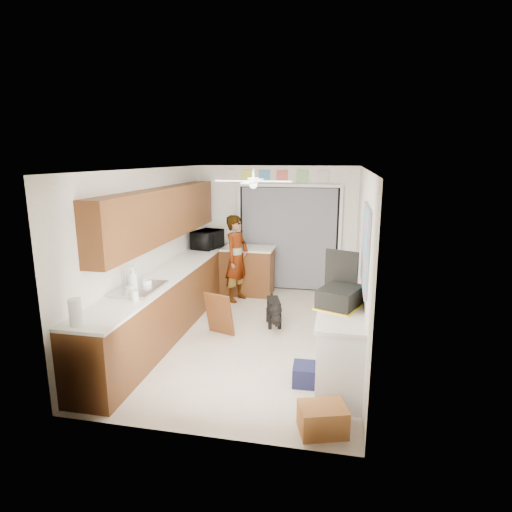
{
  "coord_description": "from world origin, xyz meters",
  "views": [
    {
      "loc": [
        1.31,
        -6.0,
        2.66
      ],
      "look_at": [
        0.0,
        0.4,
        1.15
      ],
      "focal_mm": 30.0,
      "sensor_mm": 36.0,
      "label": 1
    }
  ],
  "objects_px": {
    "soap_bottle": "(133,279)",
    "dog": "(274,311)",
    "microwave": "(208,239)",
    "cup": "(147,284)",
    "navy_crate": "(309,375)",
    "cardboard_box": "(323,419)",
    "suitcase": "(340,297)",
    "man": "(237,258)",
    "paper_towel_roll": "(75,312)"
  },
  "relations": [
    {
      "from": "microwave",
      "to": "suitcase",
      "type": "height_order",
      "value": "microwave"
    },
    {
      "from": "microwave",
      "to": "soap_bottle",
      "type": "height_order",
      "value": "microwave"
    },
    {
      "from": "soap_bottle",
      "to": "dog",
      "type": "xyz_separation_m",
      "value": [
        1.64,
        1.47,
        -0.86
      ]
    },
    {
      "from": "cup",
      "to": "dog",
      "type": "bearing_deg",
      "value": 40.37
    },
    {
      "from": "cup",
      "to": "man",
      "type": "bearing_deg",
      "value": 75.04
    },
    {
      "from": "microwave",
      "to": "dog",
      "type": "xyz_separation_m",
      "value": [
        1.52,
        -1.34,
        -0.87
      ]
    },
    {
      "from": "microwave",
      "to": "man",
      "type": "relative_size",
      "value": 0.38
    },
    {
      "from": "soap_bottle",
      "to": "paper_towel_roll",
      "type": "relative_size",
      "value": 1.15
    },
    {
      "from": "dog",
      "to": "cardboard_box",
      "type": "bearing_deg",
      "value": -86.78
    },
    {
      "from": "microwave",
      "to": "cup",
      "type": "bearing_deg",
      "value": -169.53
    },
    {
      "from": "soap_bottle",
      "to": "cup",
      "type": "xyz_separation_m",
      "value": [
        0.11,
        0.16,
        -0.11
      ]
    },
    {
      "from": "soap_bottle",
      "to": "navy_crate",
      "type": "bearing_deg",
      "value": -6.47
    },
    {
      "from": "soap_bottle",
      "to": "suitcase",
      "type": "xyz_separation_m",
      "value": [
        2.68,
        -0.07,
        -0.05
      ]
    },
    {
      "from": "cardboard_box",
      "to": "suitcase",
      "type": "bearing_deg",
      "value": 83.85
    },
    {
      "from": "cup",
      "to": "dog",
      "type": "xyz_separation_m",
      "value": [
        1.53,
        1.3,
        -0.75
      ]
    },
    {
      "from": "paper_towel_roll",
      "to": "soap_bottle",
      "type": "bearing_deg",
      "value": 88.91
    },
    {
      "from": "paper_towel_roll",
      "to": "man",
      "type": "xyz_separation_m",
      "value": [
        0.78,
        3.8,
        -0.27
      ]
    },
    {
      "from": "microwave",
      "to": "soap_bottle",
      "type": "bearing_deg",
      "value": -171.77
    },
    {
      "from": "suitcase",
      "to": "man",
      "type": "xyz_separation_m",
      "value": [
        -1.93,
        2.65,
        -0.24
      ]
    },
    {
      "from": "suitcase",
      "to": "paper_towel_roll",
      "type": "bearing_deg",
      "value": -135.32
    },
    {
      "from": "cup",
      "to": "paper_towel_roll",
      "type": "relative_size",
      "value": 0.47
    },
    {
      "from": "soap_bottle",
      "to": "cardboard_box",
      "type": "xyz_separation_m",
      "value": [
        2.56,
        -1.17,
        -0.96
      ]
    },
    {
      "from": "soap_bottle",
      "to": "cardboard_box",
      "type": "relative_size",
      "value": 0.73
    },
    {
      "from": "paper_towel_roll",
      "to": "suitcase",
      "type": "bearing_deg",
      "value": 23.03
    },
    {
      "from": "microwave",
      "to": "cardboard_box",
      "type": "height_order",
      "value": "microwave"
    },
    {
      "from": "navy_crate",
      "to": "suitcase",
      "type": "bearing_deg",
      "value": 31.55
    },
    {
      "from": "cardboard_box",
      "to": "navy_crate",
      "type": "xyz_separation_m",
      "value": [
        -0.2,
        0.9,
        -0.02
      ]
    },
    {
      "from": "soap_bottle",
      "to": "suitcase",
      "type": "height_order",
      "value": "soap_bottle"
    },
    {
      "from": "man",
      "to": "microwave",
      "type": "bearing_deg",
      "value": 87.93
    },
    {
      "from": "navy_crate",
      "to": "dog",
      "type": "relative_size",
      "value": 0.63
    },
    {
      "from": "cardboard_box",
      "to": "dog",
      "type": "bearing_deg",
      "value": 109.18
    },
    {
      "from": "microwave",
      "to": "man",
      "type": "distance_m",
      "value": 0.74
    },
    {
      "from": "navy_crate",
      "to": "dog",
      "type": "distance_m",
      "value": 1.88
    },
    {
      "from": "cardboard_box",
      "to": "dog",
      "type": "distance_m",
      "value": 2.8
    },
    {
      "from": "soap_bottle",
      "to": "navy_crate",
      "type": "relative_size",
      "value": 0.85
    },
    {
      "from": "navy_crate",
      "to": "man",
      "type": "distance_m",
      "value": 3.34
    },
    {
      "from": "soap_bottle",
      "to": "cardboard_box",
      "type": "height_order",
      "value": "soap_bottle"
    },
    {
      "from": "navy_crate",
      "to": "cup",
      "type": "bearing_deg",
      "value": 169.16
    },
    {
      "from": "cup",
      "to": "paper_towel_roll",
      "type": "height_order",
      "value": "paper_towel_roll"
    },
    {
      "from": "soap_bottle",
      "to": "suitcase",
      "type": "relative_size",
      "value": 0.61
    },
    {
      "from": "suitcase",
      "to": "man",
      "type": "height_order",
      "value": "man"
    },
    {
      "from": "paper_towel_roll",
      "to": "navy_crate",
      "type": "xyz_separation_m",
      "value": [
        2.38,
        0.95,
        -0.97
      ]
    },
    {
      "from": "cup",
      "to": "cardboard_box",
      "type": "xyz_separation_m",
      "value": [
        2.45,
        -1.33,
        -0.85
      ]
    },
    {
      "from": "paper_towel_roll",
      "to": "suitcase",
      "type": "relative_size",
      "value": 0.53
    },
    {
      "from": "cup",
      "to": "man",
      "type": "relative_size",
      "value": 0.08
    },
    {
      "from": "microwave",
      "to": "cup",
      "type": "xyz_separation_m",
      "value": [
        -0.01,
        -2.64,
        -0.12
      ]
    },
    {
      "from": "soap_bottle",
      "to": "cup",
      "type": "height_order",
      "value": "soap_bottle"
    },
    {
      "from": "cardboard_box",
      "to": "microwave",
      "type": "bearing_deg",
      "value": 121.55
    },
    {
      "from": "microwave",
      "to": "man",
      "type": "bearing_deg",
      "value": -99.07
    },
    {
      "from": "soap_bottle",
      "to": "dog",
      "type": "relative_size",
      "value": 0.54
    }
  ]
}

